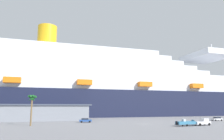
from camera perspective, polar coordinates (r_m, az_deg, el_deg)
The scene contains 8 objects.
ground_plane at distance 106.45m, azimuth 2.42°, elevation -12.66°, with size 600.00×600.00×0.00m, color gray.
cruise_ship at distance 138.10m, azimuth -1.02°, elevation -5.17°, with size 299.40×43.91×59.10m.
terminal_building at distance 107.09m, azimuth -22.35°, elevation -10.08°, with size 58.70×28.16×6.92m.
pickup_truck at distance 77.16m, azimuth 22.47°, elevation -12.39°, with size 5.82×2.87×2.20m.
small_boat_on_trailer at distance 73.09m, azimuth 18.96°, elevation -12.85°, with size 8.64×2.82×2.15m.
palm_tree at distance 73.70m, azimuth -20.06°, elevation -7.44°, with size 2.80×2.90×9.54m.
parked_car_silver_sedan at distance 104.17m, azimuth 25.60°, elevation -11.36°, with size 4.88×2.40×1.58m.
parked_car_blue_suv at distance 85.36m, azimuth -6.96°, elevation -12.82°, with size 4.66×2.13×1.58m.
Camera 1 is at (-30.27, -71.89, 5.87)m, focal length 35.20 mm.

